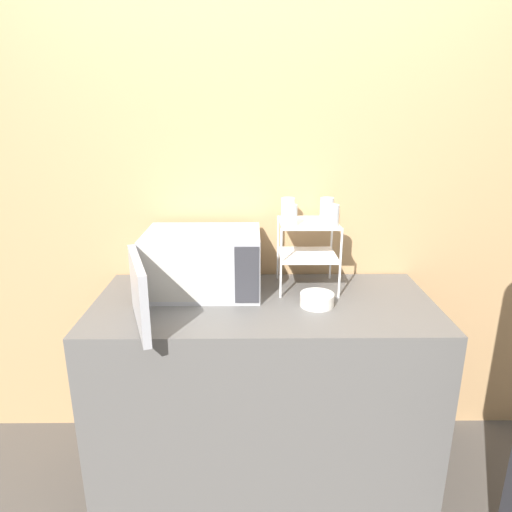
# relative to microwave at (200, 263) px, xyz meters

# --- Properties ---
(wall_back) EXTENTS (8.00, 0.06, 2.60)m
(wall_back) POSITION_rel_microwave_xyz_m (0.29, 0.28, 0.25)
(wall_back) COLOR tan
(wall_back) RESTS_ON ground_plane
(counter) EXTENTS (1.49, 0.70, 0.90)m
(counter) POSITION_rel_microwave_xyz_m (0.29, -0.11, -0.59)
(counter) COLOR #595654
(counter) RESTS_ON ground_plane
(microwave) EXTENTS (0.54, 0.75, 0.28)m
(microwave) POSITION_rel_microwave_xyz_m (0.00, 0.00, 0.00)
(microwave) COLOR #ADADB2
(microwave) RESTS_ON counter
(dish_rack) EXTENTS (0.27, 0.26, 0.32)m
(dish_rack) POSITION_rel_microwave_xyz_m (0.49, 0.06, 0.09)
(dish_rack) COLOR white
(dish_rack) RESTS_ON counter
(glass_front_left) EXTENTS (0.06, 0.06, 0.09)m
(glass_front_left) POSITION_rel_microwave_xyz_m (0.40, -0.02, 0.23)
(glass_front_left) COLOR silver
(glass_front_left) RESTS_ON dish_rack
(glass_back_right) EXTENTS (0.06, 0.06, 0.09)m
(glass_back_right) POSITION_rel_microwave_xyz_m (0.59, 0.15, 0.23)
(glass_back_right) COLOR silver
(glass_back_right) RESTS_ON dish_rack
(glass_front_right) EXTENTS (0.06, 0.06, 0.09)m
(glass_front_right) POSITION_rel_microwave_xyz_m (0.58, -0.02, 0.23)
(glass_front_right) COLOR silver
(glass_front_right) RESTS_ON dish_rack
(glass_back_left) EXTENTS (0.06, 0.06, 0.09)m
(glass_back_left) POSITION_rel_microwave_xyz_m (0.40, 0.14, 0.23)
(glass_back_left) COLOR silver
(glass_back_left) RESTS_ON dish_rack
(bowl) EXTENTS (0.15, 0.15, 0.06)m
(bowl) POSITION_rel_microwave_xyz_m (0.51, -0.16, -0.11)
(bowl) COLOR silver
(bowl) RESTS_ON counter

